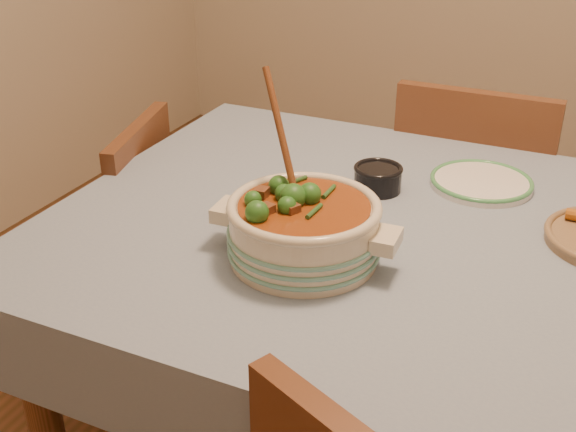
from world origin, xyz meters
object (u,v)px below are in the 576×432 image
object	(u,v)px
chair_far	(470,211)
dining_table	(465,286)
stew_casserole	(304,224)
condiment_bowl	(378,177)
chair_left	(115,244)
white_plate	(481,182)

from	to	relation	value
chair_far	dining_table	bearing A→B (deg)	99.33
stew_casserole	condiment_bowl	xyz separation A→B (m)	(0.03, 0.34, -0.04)
stew_casserole	chair_left	bearing A→B (deg)	156.16
dining_table	white_plate	distance (m)	0.30
dining_table	white_plate	world-z (taller)	white_plate
dining_table	condiment_bowl	bearing A→B (deg)	146.15
dining_table	chair_far	distance (m)	0.69
white_plate	chair_far	bearing A→B (deg)	101.22
chair_left	white_plate	bearing A→B (deg)	84.06
white_plate	chair_left	bearing A→B (deg)	-171.27
white_plate	condiment_bowl	size ratio (longest dim) A/B	1.84
dining_table	chair_left	size ratio (longest dim) A/B	2.08
dining_table	condiment_bowl	xyz separation A→B (m)	(-0.24, 0.16, 0.12)
white_plate	condiment_bowl	bearing A→B (deg)	-150.44
white_plate	chair_left	xyz separation A→B (m)	(-0.93, -0.14, -0.31)
dining_table	white_plate	xyz separation A→B (m)	(-0.04, 0.28, 0.10)
dining_table	stew_casserole	world-z (taller)	stew_casserole
dining_table	condiment_bowl	world-z (taller)	condiment_bowl
chair_left	chair_far	bearing A→B (deg)	106.74
condiment_bowl	white_plate	bearing A→B (deg)	29.56
dining_table	stew_casserole	xyz separation A→B (m)	(-0.27, -0.17, 0.16)
white_plate	dining_table	bearing A→B (deg)	-82.42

